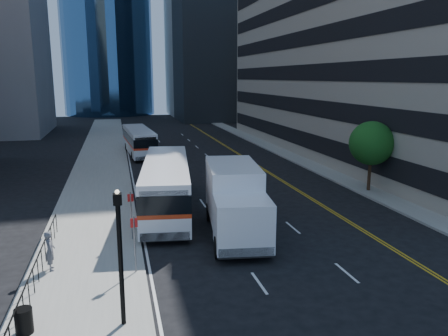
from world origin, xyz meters
The scene contains 11 objects.
ground centered at (0.00, 0.00, 0.00)m, with size 160.00×160.00×0.00m, color black.
sidewalk_west centered at (-10.50, 25.00, 0.07)m, with size 5.00×90.00×0.15m, color gray.
sidewalk_east centered at (9.00, 25.00, 0.07)m, with size 2.00×90.00×0.15m, color gray.
parking_garage centered at (25.00, 23.00, 12.50)m, with size 30.00×50.00×25.00m, color #9E9384.
street_tree centered at (9.00, 8.00, 3.64)m, with size 3.20×3.20×5.10m.
lamp_post centered at (-9.00, -6.00, 2.72)m, with size 0.28×0.28×4.56m.
bus_front centered at (-6.05, 6.88, 1.74)m, with size 4.27×12.61×3.19m.
bus_rear centered at (-6.60, 28.42, 1.54)m, with size 3.19×11.10×2.82m.
box_truck centered at (-2.98, 1.69, 1.94)m, with size 3.67×8.00×3.69m.
trash_can centered at (-12.15, -5.79, 0.58)m, with size 0.57×0.57×0.85m, color black.
pedestrian centered at (-11.96, -0.90, 1.02)m, with size 0.64×0.42×1.74m, color #56565D.
Camera 1 is at (-8.92, -19.83, 8.34)m, focal length 35.00 mm.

